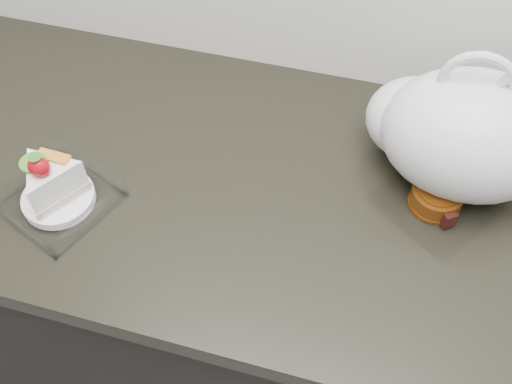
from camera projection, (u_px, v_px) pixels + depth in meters
The scene contains 4 objects.
counter at pixel (303, 314), 1.32m from camera, with size 2.04×0.64×0.90m.
cake_tray at pixel (55, 190), 0.93m from camera, with size 0.21×0.21×0.13m.
mooncake_wrap at pixel (436, 200), 0.94m from camera, with size 0.23×0.23×0.04m.
plastic_bag at pixel (459, 131), 0.92m from camera, with size 0.35×0.28×0.26m.
Camera 1 is at (0.06, 1.08, 1.66)m, focal length 40.00 mm.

